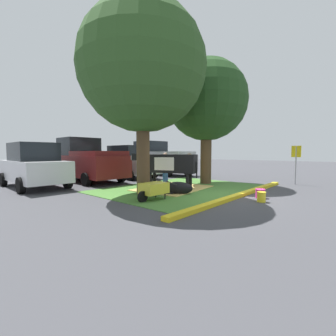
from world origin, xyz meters
TOP-DOWN VIEW (x-y plane):
  - ground_plane at (0.00, 0.00)m, footprint 80.00×80.00m
  - grass_island at (0.38, 1.81)m, footprint 7.07×5.14m
  - curb_yellow at (0.38, -0.91)m, footprint 8.27×0.24m
  - hay_bedding at (0.06, 2.04)m, footprint 3.43×2.72m
  - shade_tree_left at (-1.67, 2.08)m, footprint 4.71×4.71m
  - shade_tree_right at (2.43, 1.86)m, footprint 4.03×4.03m
  - cow_holstein at (0.05, 2.34)m, footprint 1.51×3.02m
  - calf_lying at (-0.86, 1.06)m, footprint 0.98×1.28m
  - person_handler at (1.79, 2.43)m, footprint 0.34×0.53m
  - person_visitor_near at (1.03, 3.38)m, footprint 0.44×0.36m
  - wheelbarrow at (-2.21, 0.99)m, footprint 1.60×0.62m
  - parking_sign at (5.08, -1.64)m, footprint 0.10×0.44m
  - bucket_yellow at (-0.12, -1.81)m, footprint 0.29×0.29m
  - bucket_pink at (0.50, -1.55)m, footprint 0.34×0.34m
  - hatchback_white at (-3.79, 7.07)m, footprint 2.13×4.46m
  - pickup_truck_maroon at (-1.01, 7.45)m, footprint 2.35×5.46m
  - sedan_silver at (1.60, 7.09)m, footprint 2.13×4.46m
  - pickup_truck_black at (4.49, 7.14)m, footprint 2.35×5.46m

SIDE VIEW (x-z plane):
  - ground_plane at x=0.00m, z-range 0.00..0.00m
  - grass_island at x=0.38m, z-range 0.00..0.02m
  - hay_bedding at x=0.06m, z-range 0.01..0.04m
  - curb_yellow at x=0.38m, z-range 0.00..0.12m
  - bucket_pink at x=0.50m, z-range 0.01..0.33m
  - bucket_yellow at x=-0.12m, z-range 0.01..0.34m
  - calf_lying at x=-0.86m, z-range 0.00..0.48m
  - wheelbarrow at x=-2.21m, z-range 0.07..0.70m
  - person_handler at x=1.79m, z-range 0.05..1.62m
  - person_visitor_near at x=1.03m, z-range 0.06..1.64m
  - hatchback_white at x=-3.79m, z-range -0.03..1.99m
  - sedan_silver at x=1.60m, z-range -0.03..1.99m
  - cow_holstein at x=0.05m, z-range 0.32..1.86m
  - pickup_truck_maroon at x=-1.01m, z-range -0.10..2.32m
  - pickup_truck_black at x=4.49m, z-range -0.10..2.32m
  - parking_sign at x=5.08m, z-range 0.40..2.31m
  - shade_tree_right at x=2.43m, z-range 1.05..7.26m
  - shade_tree_left at x=-1.67m, z-range 1.15..8.20m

